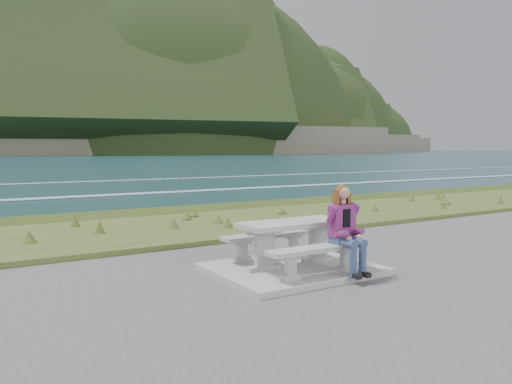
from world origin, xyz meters
TOP-DOWN VIEW (x-y plane):
  - concrete_slab at (0.00, 0.00)m, footprint 2.60×2.10m
  - picnic_table at (0.00, 0.00)m, footprint 1.80×0.75m
  - bench_landward at (0.00, -0.70)m, footprint 1.80×0.35m
  - bench_seaward at (0.00, 0.70)m, footprint 1.80×0.35m
  - grass_verge at (0.00, 5.00)m, footprint 160.00×4.50m
  - shore_drop at (0.00, 7.90)m, footprint 160.00×0.80m
  - ocean at (0.00, 25.09)m, footprint 1600.00×1600.00m
  - headland_range at (190.18, 398.14)m, footprint 729.83×363.95m
  - seated_woman at (0.46, -0.83)m, footprint 0.40×0.69m

SIDE VIEW (x-z plane):
  - ocean at x=0.00m, z-range -1.79..-1.70m
  - grass_verge at x=0.00m, z-range -0.11..0.11m
  - shore_drop at x=0.00m, z-range -1.10..1.10m
  - concrete_slab at x=0.00m, z-range 0.00..0.10m
  - bench_landward at x=0.00m, z-range 0.22..0.67m
  - bench_seaward at x=0.00m, z-range 0.22..0.67m
  - seated_woman at x=0.46m, z-range -0.08..1.30m
  - picnic_table at x=0.00m, z-range 0.31..1.06m
  - headland_range at x=190.18m, z-range -105.30..125.22m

